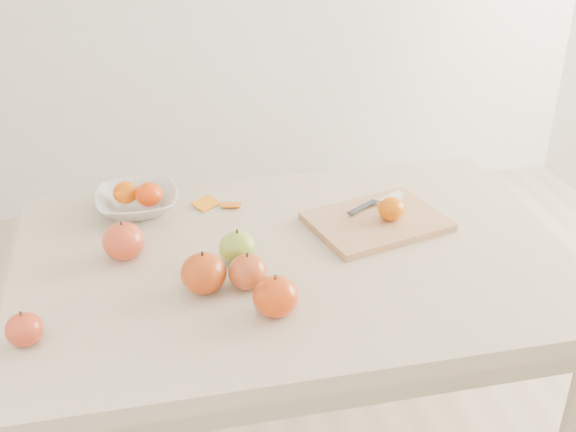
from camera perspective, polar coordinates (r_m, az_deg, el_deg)
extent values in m
cube|color=#C3B393|center=(1.59, 0.39, -3.69)|extent=(1.20, 0.80, 0.04)
cylinder|color=#BCAA8E|center=(2.07, -16.78, -9.10)|extent=(0.06, 0.06, 0.71)
cylinder|color=#BCAA8E|center=(2.22, 12.14, -5.56)|extent=(0.06, 0.06, 0.71)
cube|color=tan|center=(1.70, 7.02, -0.45)|extent=(0.34, 0.29, 0.02)
ellipsoid|color=orange|center=(1.69, 8.17, 0.57)|extent=(0.06, 0.06, 0.05)
imported|color=silver|center=(1.78, -11.83, 1.10)|extent=(0.20, 0.20, 0.05)
ellipsoid|color=#DB5407|center=(1.78, -12.72, 1.83)|extent=(0.06, 0.06, 0.05)
ellipsoid|color=#E13B07|center=(1.76, -10.92, 1.70)|extent=(0.07, 0.07, 0.06)
cube|color=orange|center=(1.79, -6.48, 0.87)|extent=(0.07, 0.07, 0.01)
cube|color=#C55B0D|center=(1.78, -4.51, 0.81)|extent=(0.05, 0.05, 0.01)
cube|color=white|center=(1.77, 8.11, 1.36)|extent=(0.07, 0.06, 0.01)
cube|color=#37393E|center=(1.73, 5.92, 0.71)|extent=(0.09, 0.06, 0.00)
ellipsoid|color=#5F921E|center=(1.54, -4.00, -2.52)|extent=(0.08, 0.08, 0.07)
ellipsoid|color=maroon|center=(1.59, -12.88, -1.95)|extent=(0.09, 0.09, 0.08)
ellipsoid|color=maroon|center=(1.40, -20.13, -8.40)|extent=(0.07, 0.07, 0.06)
ellipsoid|color=maroon|center=(1.46, -3.20, -4.43)|extent=(0.08, 0.08, 0.07)
ellipsoid|color=maroon|center=(1.45, -6.69, -4.51)|extent=(0.09, 0.09, 0.08)
ellipsoid|color=#9E0602|center=(1.38, -0.99, -6.37)|extent=(0.09, 0.09, 0.08)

